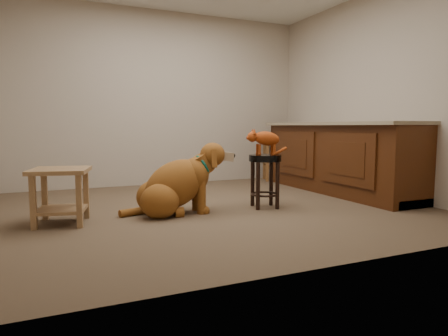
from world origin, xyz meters
name	(u,v)px	position (x,y,z in m)	size (l,w,h in m)	color
floor	(211,208)	(0.00, 0.00, 0.00)	(4.50, 4.00, 0.01)	brown
room_shell	(211,50)	(0.00, 0.00, 1.68)	(4.54, 4.04, 2.62)	#B1A18E
cabinet_run	(337,160)	(1.94, 0.30, 0.44)	(0.70, 2.56, 0.94)	#4B230D
padded_stool	(265,170)	(0.54, -0.21, 0.41)	(0.36, 0.36, 0.58)	black
wood_stool	(275,158)	(1.81, 1.67, 0.37)	(0.50, 0.50, 0.72)	brown
side_table	(61,187)	(-1.51, -0.10, 0.33)	(0.59, 0.59, 0.51)	olive
golden_retriever	(176,186)	(-0.43, -0.11, 0.29)	(1.21, 0.62, 0.77)	brown
tabby_kitten	(264,139)	(0.53, -0.20, 0.75)	(0.50, 0.21, 0.31)	#9B380F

